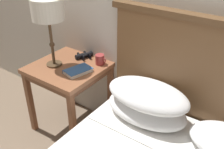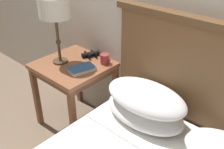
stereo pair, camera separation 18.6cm
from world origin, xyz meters
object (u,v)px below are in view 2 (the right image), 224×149
object	(u,v)px
book_on_nightstand	(82,69)
nightstand	(74,72)
coffee_mug	(105,59)
binoculars_pair	(91,54)
table_lamp	(55,9)

from	to	relation	value
book_on_nightstand	nightstand	bearing A→B (deg)	164.89
coffee_mug	binoculars_pair	bearing A→B (deg)	176.33
table_lamp	coffee_mug	size ratio (longest dim) A/B	5.42
table_lamp	book_on_nightstand	xyz separation A→B (m)	(0.25, 0.02, -0.44)
nightstand	table_lamp	xyz separation A→B (m)	(-0.10, -0.06, 0.54)
nightstand	coffee_mug	distance (m)	0.30
table_lamp	book_on_nightstand	distance (m)	0.51
nightstand	binoculars_pair	size ratio (longest dim) A/B	3.92
table_lamp	coffee_mug	bearing A→B (deg)	37.55
table_lamp	coffee_mug	distance (m)	0.57
table_lamp	binoculars_pair	bearing A→B (deg)	64.57
table_lamp	binoculars_pair	world-z (taller)	table_lamp
book_on_nightstand	binoculars_pair	world-z (taller)	binoculars_pair
nightstand	binoculars_pair	world-z (taller)	binoculars_pair
nightstand	book_on_nightstand	size ratio (longest dim) A/B	2.70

